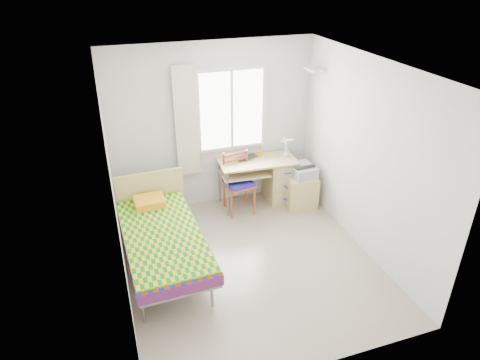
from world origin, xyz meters
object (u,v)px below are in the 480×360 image
desk (276,177)px  printer (302,170)px  cabinet (300,191)px  bed (162,235)px  chair (239,179)px

desk → printer: size_ratio=2.80×
desk → cabinet: size_ratio=2.36×
bed → chair: 1.68m
cabinet → printer: bearing=64.6°
bed → chair: chair is taller
desk → bed: bearing=-149.3°
chair → cabinet: 1.05m
bed → printer: size_ratio=4.69×
bed → chair: bearing=33.1°
desk → cabinet: (0.31, -0.30, -0.15)m
bed → desk: bed is taller
cabinet → printer: printer is taller
printer → bed: bearing=-166.1°
desk → printer: 0.47m
bed → desk: bearing=25.3°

